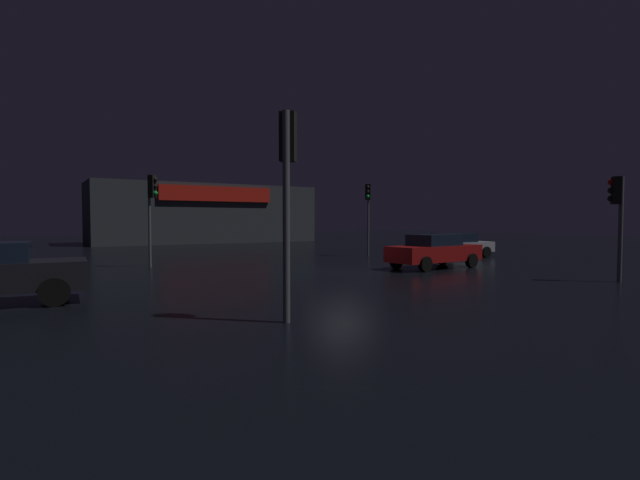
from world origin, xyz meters
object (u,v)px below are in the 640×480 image
(traffic_signal_opposite, at_px, (368,202))
(car_far, at_px, (434,251))
(traffic_signal_cross_left, at_px, (617,207))
(traffic_signal_cross_right, at_px, (287,174))
(car_crossing, at_px, (456,245))
(traffic_signal_main, at_px, (152,199))
(store_building, at_px, (205,214))

(traffic_signal_opposite, bearing_deg, car_far, -104.14)
(traffic_signal_cross_left, distance_m, traffic_signal_cross_right, 12.51)
(traffic_signal_cross_left, distance_m, car_crossing, 11.00)
(traffic_signal_cross_right, relative_size, car_crossing, 0.99)
(traffic_signal_cross_right, bearing_deg, car_crossing, 31.62)
(traffic_signal_cross_left, bearing_deg, traffic_signal_opposite, 90.25)
(traffic_signal_opposite, xyz_separation_m, traffic_signal_cross_left, (0.06, -13.74, -0.62))
(traffic_signal_opposite, bearing_deg, traffic_signal_main, -179.30)
(traffic_signal_cross_left, relative_size, car_crossing, 0.82)
(traffic_signal_opposite, relative_size, car_far, 0.91)
(store_building, distance_m, traffic_signal_cross_left, 36.26)
(traffic_signal_cross_right, height_order, car_crossing, traffic_signal_cross_right)
(traffic_signal_main, distance_m, car_crossing, 16.42)
(traffic_signal_cross_right, bearing_deg, traffic_signal_opposite, 47.06)
(traffic_signal_main, relative_size, traffic_signal_cross_right, 0.95)
(car_crossing, bearing_deg, traffic_signal_cross_right, -148.38)
(store_building, xyz_separation_m, traffic_signal_cross_left, (2.56, -36.17, -0.18))
(store_building, bearing_deg, traffic_signal_cross_left, -85.96)
(car_far, height_order, car_crossing, car_far)
(store_building, distance_m, car_far, 29.59)
(store_building, relative_size, traffic_signal_main, 5.01)
(traffic_signal_main, xyz_separation_m, car_crossing, (15.90, -3.34, -2.36))
(store_building, relative_size, car_crossing, 4.71)
(store_building, relative_size, car_far, 4.45)
(store_building, distance_m, traffic_signal_opposite, 22.58)
(traffic_signal_opposite, distance_m, car_crossing, 5.59)
(traffic_signal_cross_left, bearing_deg, traffic_signal_cross_right, 178.30)
(store_building, relative_size, traffic_signal_cross_left, 5.75)
(car_far, bearing_deg, car_crossing, 33.72)
(traffic_signal_cross_right, xyz_separation_m, car_crossing, (16.04, 9.87, -2.33))
(traffic_signal_main, bearing_deg, car_far, -33.41)
(store_building, xyz_separation_m, traffic_signal_cross_right, (-9.94, -35.80, 0.31))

